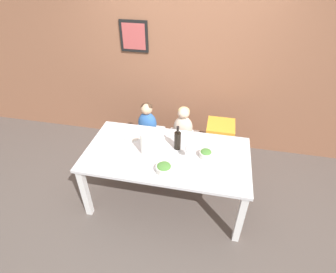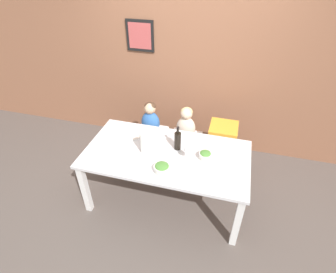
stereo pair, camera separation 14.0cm
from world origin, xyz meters
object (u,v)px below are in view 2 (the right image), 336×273
salad_bowl_large (162,168)px  dinner_plate_front_left (110,158)px  paper_towel_roll (145,143)px  wine_glass_near (188,150)px  chair_far_left (151,136)px  person_child_left (150,119)px  dinner_plate_back_left (133,135)px  salad_bowl_small (205,155)px  chair_right_highchair (223,136)px  person_child_center (186,124)px  wine_bottle (178,140)px  chair_far_center (185,142)px

salad_bowl_large → dinner_plate_front_left: (-0.60, 0.03, -0.04)m
paper_towel_roll → wine_glass_near: bearing=-0.3°
chair_far_left → person_child_left: person_child_left is taller
dinner_plate_back_left → person_child_left: bearing=83.8°
salad_bowl_small → salad_bowl_large: bearing=-141.6°
chair_right_highchair → wine_glass_near: wine_glass_near is taller
dinner_plate_front_left → chair_right_highchair: bearing=40.4°
person_child_center → wine_bottle: wine_bottle is taller
salad_bowl_large → dinner_plate_back_left: bearing=135.2°
person_child_center → dinner_plate_front_left: size_ratio=2.19×
paper_towel_roll → wine_bottle: bearing=23.9°
person_child_left → wine_bottle: (0.53, -0.61, 0.17)m
chair_far_center → paper_towel_roll: (-0.31, -0.75, 0.48)m
chair_far_center → salad_bowl_large: salad_bowl_large is taller
chair_right_highchair → wine_bottle: size_ratio=2.49×
chair_right_highchair → dinner_plate_front_left: 1.51m
dinner_plate_front_left → salad_bowl_large: bearing=-3.0°
chair_far_center → dinner_plate_front_left: dinner_plate_front_left is taller
chair_far_center → dinner_plate_back_left: dinner_plate_back_left is taller
dinner_plate_front_left → person_child_left: bearing=81.7°
chair_far_left → salad_bowl_small: bearing=-38.7°
salad_bowl_large → dinner_plate_back_left: salad_bowl_large is taller
paper_towel_roll → dinner_plate_front_left: size_ratio=1.18×
salad_bowl_large → salad_bowl_small: bearing=38.4°
person_child_left → dinner_plate_back_left: (-0.05, -0.49, 0.06)m
chair_right_highchair → wine_bottle: (-0.47, -0.61, 0.27)m
chair_far_center → salad_bowl_large: bearing=-92.4°
chair_far_left → dinner_plate_back_left: (-0.05, -0.49, 0.36)m
chair_far_center → wine_bottle: (0.03, -0.61, 0.47)m
chair_right_highchair → salad_bowl_large: 1.16m
person_child_center → salad_bowl_small: (0.36, -0.69, 0.10)m
wine_bottle → person_child_center: bearing=92.5°
dinner_plate_front_left → dinner_plate_back_left: (0.09, 0.48, 0.00)m
person_child_center → dinner_plate_back_left: bearing=-138.4°
wine_bottle → paper_towel_roll: bearing=-156.1°
dinner_plate_front_left → wine_glass_near: bearing=14.9°
chair_far_left → salad_bowl_small: 1.17m
person_child_center → paper_towel_roll: size_ratio=1.85×
wine_glass_near → salad_bowl_small: size_ratio=1.26×
wine_bottle → dinner_plate_back_left: bearing=169.1°
person_child_left → dinner_plate_back_left: person_child_left is taller
chair_far_left → salad_bowl_large: (0.46, -1.01, 0.40)m
person_child_left → salad_bowl_large: (0.46, -1.01, 0.10)m
wine_glass_near → salad_bowl_large: wine_glass_near is taller
paper_towel_roll → salad_bowl_small: paper_towel_roll is taller
person_child_center → dinner_plate_front_left: bearing=-123.5°
chair_far_left → person_child_left: 0.30m
salad_bowl_large → salad_bowl_small: (0.40, 0.32, 0.00)m
chair_far_left → person_child_center: size_ratio=0.95×
paper_towel_roll → wine_glass_near: (0.48, -0.00, -0.00)m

